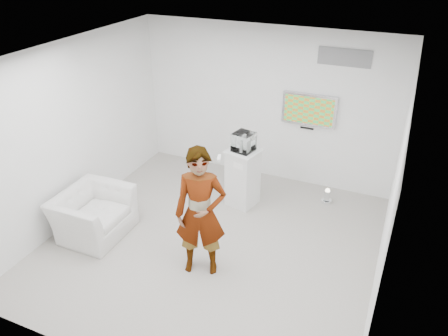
% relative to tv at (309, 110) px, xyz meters
% --- Properties ---
extents(room, '(5.01, 5.01, 3.00)m').
position_rel_tv_xyz_m(room, '(-0.85, -2.45, -0.05)').
color(room, '#ACA79E').
rests_on(room, ground).
extents(tv, '(1.00, 0.08, 0.60)m').
position_rel_tv_xyz_m(tv, '(0.00, 0.00, 0.00)').
color(tv, silver).
rests_on(tv, room).
extents(logo_decal, '(0.90, 0.02, 0.30)m').
position_rel_tv_xyz_m(logo_decal, '(0.50, 0.04, 1.00)').
color(logo_decal, slate).
rests_on(logo_decal, room).
extents(person, '(0.84, 0.69, 1.97)m').
position_rel_tv_xyz_m(person, '(-0.73, -3.05, -0.57)').
color(person, silver).
rests_on(person, room).
extents(armchair, '(1.01, 1.15, 0.75)m').
position_rel_tv_xyz_m(armchair, '(-2.74, -2.97, -1.18)').
color(armchair, silver).
rests_on(armchair, room).
extents(pedestal, '(0.63, 0.63, 1.08)m').
position_rel_tv_xyz_m(pedestal, '(-0.83, -1.17, -1.01)').
color(pedestal, silver).
rests_on(pedestal, room).
extents(floor_uplight, '(0.23, 0.23, 0.29)m').
position_rel_tv_xyz_m(floor_uplight, '(0.60, -0.54, -1.40)').
color(floor_uplight, white).
rests_on(floor_uplight, room).
extents(vitrine, '(0.39, 0.39, 0.33)m').
position_rel_tv_xyz_m(vitrine, '(-0.83, -1.17, -0.30)').
color(vitrine, silver).
rests_on(vitrine, pedestal).
extents(console, '(0.05, 0.15, 0.21)m').
position_rel_tv_xyz_m(console, '(-0.83, -1.17, -0.36)').
color(console, silver).
rests_on(console, pedestal).
extents(wii_remote, '(0.09, 0.16, 0.04)m').
position_rel_tv_xyz_m(wii_remote, '(-0.55, -2.82, 0.22)').
color(wii_remote, silver).
rests_on(wii_remote, person).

